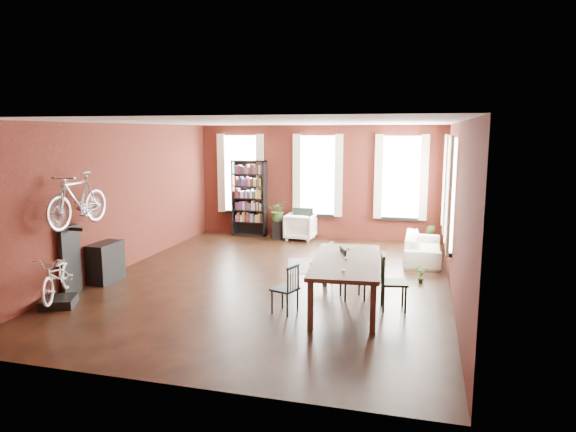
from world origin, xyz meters
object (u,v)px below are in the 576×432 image
(plant_stand, at_px, (278,230))
(dining_chair_a, at_px, (285,289))
(cream_sofa, at_px, (423,243))
(dining_chair_b, at_px, (322,263))
(console_table, at_px, (106,262))
(white_armchair, at_px, (300,225))
(dining_chair_c, at_px, (394,282))
(bicycle_floor, at_px, (56,256))
(dining_table, at_px, (346,283))
(dining_chair_d, at_px, (353,273))
(bike_trainer, at_px, (59,302))
(bookshelf, at_px, (249,198))

(plant_stand, bearing_deg, dining_chair_a, -72.67)
(cream_sofa, bearing_deg, plant_stand, 71.14)
(dining_chair_b, bearing_deg, console_table, -65.70)
(white_armchair, relative_size, plant_stand, 1.53)
(dining_chair_c, distance_m, bicycle_floor, 5.84)
(dining_table, distance_m, dining_chair_d, 0.49)
(dining_chair_b, height_order, bike_trainer, dining_chair_b)
(dining_chair_b, xyz_separation_m, plant_stand, (-2.04, 3.81, -0.15))
(dining_chair_c, bearing_deg, bicycle_floor, 93.43)
(dining_chair_d, height_order, white_armchair, dining_chair_d)
(white_armchair, distance_m, plant_stand, 0.66)
(bookshelf, height_order, bicycle_floor, bookshelf)
(bookshelf, relative_size, console_table, 2.75)
(dining_chair_c, xyz_separation_m, bicycle_floor, (-5.68, -1.32, 0.41))
(plant_stand, bearing_deg, bookshelf, 160.64)
(dining_table, bearing_deg, bookshelf, 118.53)
(plant_stand, bearing_deg, console_table, -114.67)
(dining_chair_b, bearing_deg, bookshelf, -133.75)
(console_table, bearing_deg, bookshelf, 76.17)
(white_armchair, height_order, console_table, white_armchair)
(dining_table, height_order, dining_chair_b, dining_table)
(bookshelf, height_order, bike_trainer, bookshelf)
(dining_chair_a, distance_m, dining_chair_d, 1.44)
(dining_chair_c, bearing_deg, dining_chair_a, 99.78)
(dining_chair_c, bearing_deg, console_table, 78.31)
(bookshelf, height_order, console_table, bookshelf)
(cream_sofa, xyz_separation_m, console_table, (-6.23, -3.50, -0.01))
(bicycle_floor, bearing_deg, bookshelf, 58.49)
(dining_chair_d, distance_m, plant_stand, 5.43)
(cream_sofa, distance_m, plant_stand, 4.22)
(bicycle_floor, bearing_deg, dining_table, -7.12)
(dining_table, xyz_separation_m, dining_chair_a, (-0.95, -0.55, -0.01))
(dining_chair_a, distance_m, cream_sofa, 4.86)
(dining_chair_d, bearing_deg, bike_trainer, 86.97)
(dining_chair_a, bearing_deg, bookshelf, -136.85)
(dining_chair_b, bearing_deg, white_armchair, -149.98)
(plant_stand, bearing_deg, dining_chair_b, -61.90)
(dining_chair_d, distance_m, bike_trainer, 5.23)
(dining_chair_a, bearing_deg, bike_trainer, -60.63)
(dining_chair_b, distance_m, plant_stand, 4.32)
(dining_chair_c, distance_m, white_armchair, 5.96)
(white_armchair, height_order, plant_stand, white_armchair)
(dining_chair_c, relative_size, plant_stand, 1.84)
(bike_trainer, bearing_deg, dining_chair_a, 10.60)
(bike_trainer, distance_m, plant_stand, 6.77)
(dining_chair_a, distance_m, bicycle_floor, 4.01)
(dining_chair_a, bearing_deg, dining_chair_d, 154.75)
(dining_chair_d, bearing_deg, white_armchair, 1.27)
(cream_sofa, bearing_deg, console_table, 119.33)
(bookshelf, bearing_deg, dining_chair_a, -65.63)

